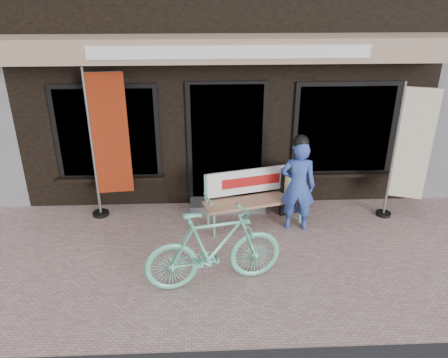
{
  "coord_description": "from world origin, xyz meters",
  "views": [
    {
      "loc": [
        -0.37,
        -5.03,
        3.64
      ],
      "look_at": [
        -0.11,
        0.7,
        1.05
      ],
      "focal_mm": 35.0,
      "sensor_mm": 36.0,
      "label": 1
    }
  ],
  "objects_px": {
    "person": "(298,184)",
    "menu_stand": "(292,190)",
    "nobori_red": "(108,143)",
    "nobori_cream": "(409,152)",
    "bench": "(253,193)",
    "bicycle": "(214,248)"
  },
  "relations": [
    {
      "from": "person",
      "to": "menu_stand",
      "type": "xyz_separation_m",
      "value": [
        0.03,
        0.48,
        -0.34
      ]
    },
    {
      "from": "nobori_red",
      "to": "nobori_cream",
      "type": "height_order",
      "value": "nobori_red"
    },
    {
      "from": "bench",
      "to": "bicycle",
      "type": "bearing_deg",
      "value": -126.96
    },
    {
      "from": "nobori_red",
      "to": "menu_stand",
      "type": "bearing_deg",
      "value": -7.92
    },
    {
      "from": "bench",
      "to": "menu_stand",
      "type": "height_order",
      "value": "bench"
    },
    {
      "from": "bicycle",
      "to": "nobori_cream",
      "type": "bearing_deg",
      "value": -74.37
    },
    {
      "from": "person",
      "to": "menu_stand",
      "type": "relative_size",
      "value": 1.86
    },
    {
      "from": "nobori_red",
      "to": "menu_stand",
      "type": "relative_size",
      "value": 2.94
    },
    {
      "from": "person",
      "to": "nobori_red",
      "type": "height_order",
      "value": "nobori_red"
    },
    {
      "from": "bicycle",
      "to": "nobori_cream",
      "type": "distance_m",
      "value": 3.61
    },
    {
      "from": "person",
      "to": "nobori_cream",
      "type": "bearing_deg",
      "value": 18.12
    },
    {
      "from": "bicycle",
      "to": "bench",
      "type": "bearing_deg",
      "value": -34.41
    },
    {
      "from": "person",
      "to": "menu_stand",
      "type": "height_order",
      "value": "person"
    },
    {
      "from": "bench",
      "to": "nobori_red",
      "type": "distance_m",
      "value": 2.47
    },
    {
      "from": "bicycle",
      "to": "nobori_red",
      "type": "xyz_separation_m",
      "value": [
        -1.65,
        1.97,
        0.75
      ]
    },
    {
      "from": "menu_stand",
      "to": "bicycle",
      "type": "bearing_deg",
      "value": -145.58
    },
    {
      "from": "menu_stand",
      "to": "bench",
      "type": "bearing_deg",
      "value": -179.97
    },
    {
      "from": "person",
      "to": "nobori_cream",
      "type": "height_order",
      "value": "nobori_cream"
    },
    {
      "from": "nobori_cream",
      "to": "menu_stand",
      "type": "distance_m",
      "value": 1.95
    },
    {
      "from": "bench",
      "to": "nobori_cream",
      "type": "relative_size",
      "value": 0.75
    },
    {
      "from": "nobori_red",
      "to": "menu_stand",
      "type": "height_order",
      "value": "nobori_red"
    },
    {
      "from": "bench",
      "to": "nobori_red",
      "type": "xyz_separation_m",
      "value": [
        -2.32,
        0.35,
        0.77
      ]
    }
  ]
}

